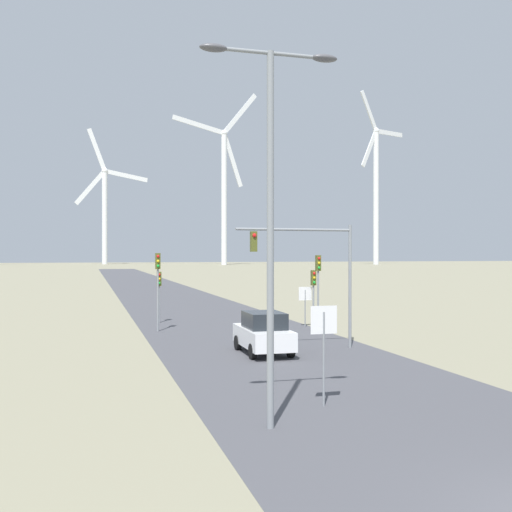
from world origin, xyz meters
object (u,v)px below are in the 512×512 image
object	(u,v)px
traffic_light_post_mid_left	(159,285)
traffic_light_mast_overhead	(310,258)
wind_turbine_center	(105,206)
wind_turbine_far_right	(376,185)
stop_sign_near	(324,336)
traffic_light_post_near_right	(314,285)
streetlamp	(270,188)
traffic_light_post_near_left	(158,274)
car_approaching	(263,333)
traffic_light_post_mid_right	(318,275)
wind_turbine_right	(224,184)
stop_sign_far	(305,299)

from	to	relation	value
traffic_light_post_mid_left	traffic_light_mast_overhead	xyz separation A→B (m)	(5.37, -12.56, 1.79)
wind_turbine_center	wind_turbine_far_right	bearing A→B (deg)	-19.44
stop_sign_near	traffic_light_post_near_right	size ratio (longest dim) A/B	0.85
streetlamp	traffic_light_post_near_right	bearing A→B (deg)	65.83
traffic_light_post_near_left	traffic_light_post_mid_left	size ratio (longest dim) A/B	1.36
traffic_light_post_near_right	car_approaching	xyz separation A→B (m)	(-5.54, -8.27, -1.58)
streetlamp	traffic_light_post_mid_right	xyz separation A→B (m)	(8.40, 17.93, -2.89)
traffic_light_mast_overhead	wind_turbine_right	xyz separation A→B (m)	(42.08, 205.18, 27.84)
traffic_light_post_mid_left	wind_turbine_far_right	xyz separation A→B (m)	(107.95, 181.72, 29.85)
traffic_light_post_near_left	traffic_light_post_near_right	world-z (taller)	traffic_light_post_near_left
streetlamp	traffic_light_post_mid_left	world-z (taller)	streetlamp
stop_sign_near	traffic_light_post_mid_right	size ratio (longest dim) A/B	0.67
traffic_light_post_mid_right	wind_turbine_right	bearing A→B (deg)	78.89
traffic_light_post_mid_left	wind_turbine_center	world-z (taller)	wind_turbine_center
stop_sign_near	traffic_light_post_near_right	world-z (taller)	traffic_light_post_near_right
stop_sign_far	traffic_light_post_near_right	world-z (taller)	traffic_light_post_near_right
wind_turbine_center	wind_turbine_right	size ratio (longest dim) A/B	0.81
stop_sign_far	traffic_light_post_mid_left	world-z (taller)	traffic_light_post_mid_left
traffic_light_post_near_right	traffic_light_mast_overhead	distance (m)	8.61
traffic_light_post_mid_left	traffic_light_mast_overhead	size ratio (longest dim) A/B	0.57
traffic_light_post_near_left	traffic_light_post_mid_right	bearing A→B (deg)	-10.40
traffic_light_post_near_right	traffic_light_post_mid_right	size ratio (longest dim) A/B	0.79
stop_sign_far	traffic_light_post_mid_right	xyz separation A→B (m)	(0.31, -1.33, 1.46)
traffic_light_post_near_left	traffic_light_post_mid_right	size ratio (longest dim) A/B	1.03
stop_sign_near	streetlamp	bearing A→B (deg)	-141.93
stop_sign_near	traffic_light_post_near_left	distance (m)	18.17
traffic_light_post_near_left	traffic_light_post_near_right	bearing A→B (deg)	-3.58
stop_sign_near	wind_turbine_center	world-z (taller)	wind_turbine_center
traffic_light_post_near_right	stop_sign_near	bearing A→B (deg)	-110.31
traffic_light_post_mid_right	traffic_light_mast_overhead	bearing A→B (deg)	-114.68
wind_turbine_far_right	traffic_light_post_mid_right	bearing A→B (deg)	-117.94
traffic_light_post_near_right	wind_turbine_center	distance (m)	224.87
traffic_light_post_mid_left	wind_turbine_far_right	size ratio (longest dim) A/B	0.05
streetlamp	traffic_light_post_mid_right	bearing A→B (deg)	64.89
wind_turbine_right	traffic_light_post_mid_right	bearing A→B (deg)	-101.11
stop_sign_far	traffic_light_post_near_left	xyz separation A→B (m)	(-8.69, 0.32, 1.54)
traffic_light_post_mid_right	traffic_light_mast_overhead	xyz separation A→B (m)	(-3.09, -6.73, 1.03)
streetlamp	wind_turbine_center	bearing A→B (deg)	89.44
stop_sign_far	streetlamp	bearing A→B (deg)	-112.79
stop_sign_far	traffic_light_mast_overhead	world-z (taller)	traffic_light_mast_overhead
wind_turbine_right	wind_turbine_far_right	size ratio (longest dim) A/B	1.00
stop_sign_near	traffic_light_post_mid_left	bearing A→B (deg)	95.59
traffic_light_post_mid_left	traffic_light_mast_overhead	bearing A→B (deg)	-66.85
traffic_light_post_mid_left	traffic_light_post_mid_right	size ratio (longest dim) A/B	0.75
car_approaching	wind_turbine_far_right	xyz separation A→B (m)	(104.90, 194.74, 31.31)
stop_sign_near	traffic_light_mast_overhead	xyz separation A→B (m)	(3.21, 9.55, 2.15)
car_approaching	traffic_light_post_near_right	bearing A→B (deg)	56.17
traffic_light_post_mid_left	traffic_light_post_mid_right	bearing A→B (deg)	-34.57
traffic_light_post_mid_left	traffic_light_mast_overhead	world-z (taller)	traffic_light_mast_overhead
traffic_light_post_mid_left	traffic_light_post_near_right	bearing A→B (deg)	-28.93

